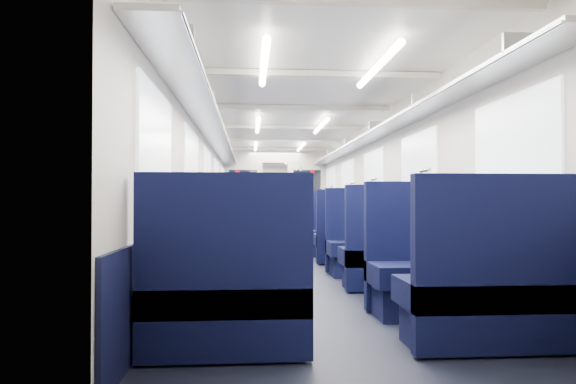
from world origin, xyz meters
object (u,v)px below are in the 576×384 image
at_px(seat_5, 391,257).
at_px(seat_23, 297,219).
at_px(seat_9, 349,240).
at_px(seat_21, 300,221).
at_px(seat_4, 236,258).
at_px(seat_10, 241,236).
at_px(seat_2, 232,273).
at_px(seat_3, 430,273).
at_px(seat_1, 485,295).
at_px(seat_25, 294,218).
at_px(seat_8, 240,241).
at_px(seat_17, 313,226).
at_px(seat_11, 337,235).
at_px(end_door, 267,200).
at_px(seat_22, 245,219).
at_px(bulkhead, 275,191).
at_px(seat_15, 320,228).
at_px(seat_0, 226,299).
at_px(seat_14, 243,229).
at_px(seat_6, 238,248).
at_px(seat_16, 244,226).
at_px(seat_20, 245,221).
at_px(seat_27, 291,217).
at_px(seat_18, 244,224).
at_px(seat_24, 246,218).
at_px(seat_13, 327,231).
at_px(seat_7, 367,247).
at_px(seat_19, 307,223).
at_px(seat_12, 242,232).
at_px(seat_26, 246,217).

bearing_deg(seat_5, seat_23, 90.00).
bearing_deg(seat_9, seat_21, 90.00).
xyz_separation_m(seat_4, seat_10, (0.00, 3.32, 0.00)).
bearing_deg(seat_2, seat_3, -2.95).
height_order(seat_1, seat_25, same).
distance_m(seat_8, seat_17, 4.86).
bearing_deg(seat_11, end_door, 94.16).
bearing_deg(seat_23, seat_22, -177.31).
bearing_deg(bulkhead, seat_9, -82.48).
bearing_deg(seat_15, seat_2, -103.73).
xyz_separation_m(seat_0, seat_14, (0.00, 8.00, 0.00)).
bearing_deg(seat_0, seat_15, 78.16).
distance_m(seat_11, seat_22, 7.83).
distance_m(seat_6, seat_16, 5.78).
height_order(seat_2, seat_22, same).
relative_size(bulkhead, seat_5, 2.41).
bearing_deg(seat_14, seat_17, 35.64).
bearing_deg(seat_20, seat_27, 63.23).
bearing_deg(seat_18, seat_14, -90.00).
bearing_deg(seat_24, seat_10, -90.00).
xyz_separation_m(seat_2, seat_15, (1.66, 6.79, 0.00)).
bearing_deg(seat_21, seat_27, 90.00).
height_order(seat_2, seat_24, same).
distance_m(end_door, seat_3, 16.13).
relative_size(seat_5, seat_6, 1.00).
distance_m(seat_15, seat_24, 6.93).
relative_size(seat_2, seat_9, 1.00).
bearing_deg(bulkhead, seat_23, 72.20).
bearing_deg(seat_22, seat_23, 2.69).
xyz_separation_m(seat_13, seat_18, (-1.66, 3.54, 0.00)).
height_order(seat_1, seat_11, same).
xyz_separation_m(seat_13, seat_14, (-1.66, 1.19, 0.00)).
bearing_deg(seat_7, seat_14, 109.72).
height_order(seat_16, seat_21, same).
xyz_separation_m(seat_13, seat_19, (0.00, 3.53, 0.00)).
distance_m(end_door, seat_7, 13.80).
distance_m(seat_6, seat_7, 1.66).
height_order(seat_15, seat_22, same).
relative_size(seat_10, seat_12, 1.00).
bearing_deg(seat_9, seat_8, 178.87).
distance_m(seat_19, seat_24, 4.61).
bearing_deg(seat_10, seat_11, 4.88).
relative_size(seat_21, seat_25, 1.00).
height_order(seat_6, seat_23, same).
bearing_deg(seat_9, seat_17, 90.00).
bearing_deg(seat_17, seat_19, 90.00).
xyz_separation_m(seat_5, seat_11, (0.00, 3.49, 0.00)).
relative_size(seat_17, seat_26, 1.00).
height_order(seat_4, seat_22, same).
distance_m(seat_2, seat_17, 8.24).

